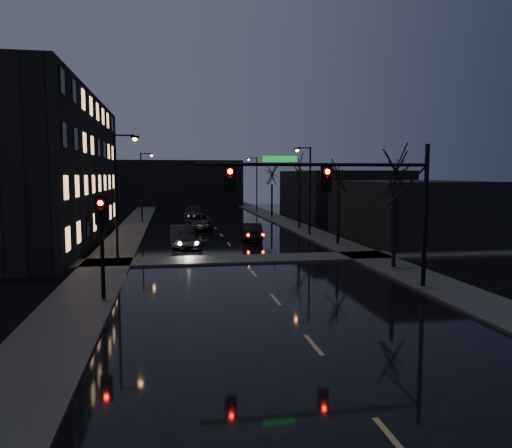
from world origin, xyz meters
name	(u,v)px	position (x,y,z in m)	size (l,w,h in m)	color
ground	(333,368)	(0.00, 0.00, 0.00)	(160.00, 160.00, 0.00)	black
sidewalk_left	(129,233)	(-8.50, 35.00, 0.06)	(3.00, 140.00, 0.12)	#2D2D2B
sidewalk_right	(303,229)	(8.50, 35.00, 0.06)	(3.00, 140.00, 0.12)	#2D2D2B
sidewalk_cross	(242,259)	(0.00, 18.50, 0.06)	(40.00, 3.00, 0.12)	#2D2D2B
apartment_block	(20,169)	(-16.50, 30.00, 6.00)	(12.00, 30.00, 12.00)	black
commercial_right_near	(411,211)	(15.50, 26.00, 2.50)	(10.00, 14.00, 5.00)	black
commercial_right_far	(341,194)	(17.00, 48.00, 3.00)	(12.00, 18.00, 6.00)	black
far_block	(179,183)	(-3.00, 78.00, 4.00)	(22.00, 10.00, 8.00)	black
signal_mast	(352,189)	(3.85, 9.00, 4.87)	(11.11, 0.41, 7.00)	black
signal_pole_left	(102,233)	(-7.50, 8.99, 3.01)	(0.35, 0.41, 4.53)	black
tree_near	(396,163)	(8.40, 14.00, 6.22)	(3.52, 3.52, 8.08)	black
tree_mid_a	(339,171)	(8.40, 24.00, 5.83)	(3.30, 3.30, 7.58)	black
tree_mid_b	(300,164)	(8.40, 36.00, 6.61)	(3.74, 3.74, 8.59)	black
tree_far	(272,170)	(8.40, 50.00, 6.06)	(3.43, 3.43, 7.88)	black
streetlight_l_near	(119,187)	(-7.58, 18.00, 4.77)	(1.53, 0.28, 8.00)	black
streetlight_l_far	(143,181)	(-7.58, 45.00, 4.77)	(1.53, 0.28, 8.00)	black
streetlight_r_mid	(308,183)	(7.58, 30.00, 4.77)	(1.53, 0.28, 8.00)	black
streetlight_r_far	(255,180)	(7.58, 58.00, 4.77)	(1.53, 0.28, 8.00)	black
oncoming_car_a	(187,238)	(-3.33, 24.46, 0.74)	(1.74, 4.33, 1.48)	black
oncoming_car_b	(182,236)	(-3.71, 25.47, 0.81)	(1.71, 4.90, 1.61)	black
oncoming_car_c	(198,222)	(-1.80, 37.08, 0.79)	(2.62, 5.68, 1.58)	black
oncoming_car_d	(193,213)	(-1.80, 48.50, 0.81)	(2.27, 5.60, 1.62)	black
lead_car	(251,231)	(2.17, 28.16, 0.74)	(1.56, 4.46, 1.47)	black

